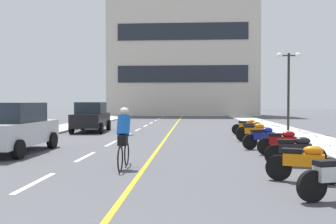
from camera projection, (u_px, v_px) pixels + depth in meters
ground_plane at (167, 131)px, 23.30m from camera, size 140.00×140.00×0.00m
curb_left at (71, 126)px, 26.76m from camera, size 2.40×72.00×0.12m
curb_right at (273, 127)px, 25.81m from camera, size 2.40×72.00×0.12m
lane_dash_1 at (35, 183)px, 8.47m from camera, size 0.14×2.20×0.01m
lane_dash_2 at (86, 157)px, 12.46m from camera, size 0.14×2.20×0.01m
lane_dash_3 at (111, 143)px, 16.45m from camera, size 0.14×2.20×0.01m
lane_dash_4 at (127, 135)px, 20.43m from camera, size 0.14×2.20×0.01m
lane_dash_5 at (138, 130)px, 24.42m from camera, size 0.14×2.20×0.01m
lane_dash_6 at (146, 126)px, 28.41m from camera, size 0.14×2.20×0.01m
lane_dash_7 at (151, 123)px, 32.40m from camera, size 0.14×2.20×0.01m
lane_dash_8 at (156, 120)px, 36.39m from camera, size 0.14×2.20×0.01m
lane_dash_9 at (159, 119)px, 40.38m from camera, size 0.14×2.20×0.01m
lane_dash_10 at (162, 117)px, 44.37m from camera, size 0.14×2.20×0.01m
lane_dash_11 at (165, 116)px, 48.36m from camera, size 0.14×2.20×0.01m
centre_line_yellow at (173, 128)px, 26.27m from camera, size 0.12×66.00×0.01m
office_building at (183, 49)px, 50.29m from camera, size 19.74×6.80×17.94m
street_lamp_mid at (289, 73)px, 22.20m from camera, size 1.46×0.36×4.68m
parked_car_near at (14, 128)px, 13.33m from camera, size 1.96×4.22×1.82m
parked_car_mid at (91, 117)px, 22.85m from camera, size 2.15×4.30×1.82m
motorcycle_2 at (304, 162)px, 8.48m from camera, size 1.65×0.77×0.92m
motorcycle_3 at (295, 150)px, 10.58m from camera, size 1.69×0.63×0.92m
motorcycle_4 at (283, 142)px, 12.67m from camera, size 1.70×0.60×0.92m
motorcycle_5 at (263, 137)px, 14.42m from camera, size 1.65×0.78×0.92m
motorcycle_6 at (255, 132)px, 16.99m from camera, size 1.68×0.64×0.92m
motorcycle_7 at (253, 129)px, 18.41m from camera, size 1.68×0.65×0.92m
motorcycle_8 at (247, 126)px, 20.59m from camera, size 1.70×0.60×0.92m
cyclist_rider at (124, 136)px, 10.31m from camera, size 0.42×1.77×1.71m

